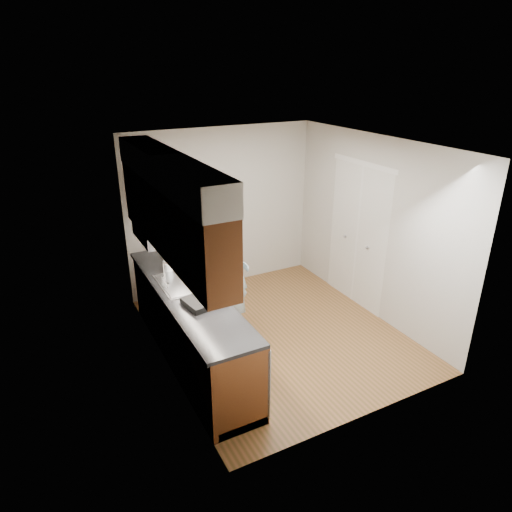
{
  "coord_description": "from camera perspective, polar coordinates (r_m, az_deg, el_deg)",
  "views": [
    {
      "loc": [
        -2.66,
        -4.49,
        3.35
      ],
      "look_at": [
        -0.19,
        0.25,
        1.07
      ],
      "focal_mm": 32.0,
      "sensor_mm": 36.0,
      "label": 1
    }
  ],
  "objects": [
    {
      "name": "person",
      "position": [
        5.51,
        -3.08,
        -1.57
      ],
      "size": [
        0.57,
        0.78,
        2.07
      ],
      "primitive_type": "imported",
      "rotation": [
        0.0,
        0.0,
        1.45
      ],
      "color": "#A6C0CA",
      "rests_on": "floor_mat"
    },
    {
      "name": "steel_can",
      "position": [
        5.93,
        -8.7,
        -0.48
      ],
      "size": [
        0.09,
        0.09,
        0.13
      ],
      "primitive_type": "cylinder",
      "rotation": [
        0.0,
        0.0,
        -0.26
      ],
      "color": "#A5A5AA",
      "rests_on": "counter"
    },
    {
      "name": "dish_rack",
      "position": [
        4.97,
        -6.46,
        -5.62
      ],
      "size": [
        0.46,
        0.41,
        0.07
      ],
      "primitive_type": "cube",
      "rotation": [
        0.0,
        0.0,
        0.16
      ],
      "color": "black",
      "rests_on": "counter"
    },
    {
      "name": "counter",
      "position": [
        5.52,
        -8.22,
        -8.4
      ],
      "size": [
        0.64,
        2.8,
        1.3
      ],
      "color": "brown",
      "rests_on": "floor"
    },
    {
      "name": "floor_mat",
      "position": [
        6.02,
        -2.87,
        -10.64
      ],
      "size": [
        0.49,
        0.79,
        0.01
      ],
      "primitive_type": "cube",
      "rotation": [
        0.0,
        0.0,
        -0.06
      ],
      "color": "slate",
      "rests_on": "floor"
    },
    {
      "name": "soap_bottle_c",
      "position": [
        6.14,
        -10.85,
        0.48
      ],
      "size": [
        0.19,
        0.19,
        0.18
      ],
      "primitive_type": "imported",
      "rotation": [
        0.0,
        0.0,
        0.44
      ],
      "color": "white",
      "rests_on": "counter"
    },
    {
      "name": "wall_left",
      "position": [
        5.09,
        -11.88,
        -1.8
      ],
      "size": [
        0.02,
        3.5,
        2.5
      ],
      "primitive_type": "cube",
      "color": "#B8B5AD",
      "rests_on": "floor"
    },
    {
      "name": "soap_bottle_a",
      "position": [
        5.73,
        -10.89,
        -0.9
      ],
      "size": [
        0.11,
        0.11,
        0.24
      ],
      "primitive_type": "imported",
      "rotation": [
        0.0,
        0.0,
        -0.18
      ],
      "color": "white",
      "rests_on": "counter"
    },
    {
      "name": "ceiling",
      "position": [
        5.29,
        3.16,
        13.82
      ],
      "size": [
        3.5,
        3.5,
        0.0
      ],
      "primitive_type": "plane",
      "rotation": [
        3.14,
        0.0,
        0.0
      ],
      "color": "white",
      "rests_on": "wall_left"
    },
    {
      "name": "upper_cabinets",
      "position": [
        4.93,
        -10.81,
        6.17
      ],
      "size": [
        0.47,
        2.8,
        1.21
      ],
      "color": "brown",
      "rests_on": "wall_left"
    },
    {
      "name": "wall_right",
      "position": [
        6.47,
        14.46,
        3.4
      ],
      "size": [
        0.02,
        3.5,
        2.5
      ],
      "primitive_type": "cube",
      "color": "#B8B5AD",
      "rests_on": "floor"
    },
    {
      "name": "soap_bottle_b",
      "position": [
        5.8,
        -11.04,
        -0.8
      ],
      "size": [
        0.12,
        0.12,
        0.2
      ],
      "primitive_type": "imported",
      "rotation": [
        0.0,
        0.0,
        -0.45
      ],
      "color": "white",
      "rests_on": "counter"
    },
    {
      "name": "wall_back",
      "position": [
        7.1,
        -4.28,
        5.82
      ],
      "size": [
        3.0,
        0.02,
        2.5
      ],
      "primitive_type": "cube",
      "color": "#B8B5AD",
      "rests_on": "floor"
    },
    {
      "name": "closet_door",
      "position": [
        6.75,
        12.53,
        2.37
      ],
      "size": [
        0.02,
        1.22,
        2.05
      ],
      "primitive_type": "cube",
      "color": "white",
      "rests_on": "wall_right"
    },
    {
      "name": "floor",
      "position": [
        6.2,
        2.65,
        -9.64
      ],
      "size": [
        3.5,
        3.5,
        0.0
      ],
      "primitive_type": "plane",
      "color": "brown",
      "rests_on": "ground"
    }
  ]
}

